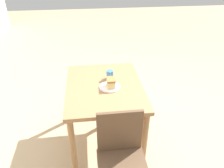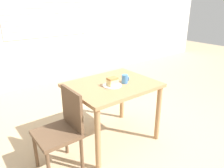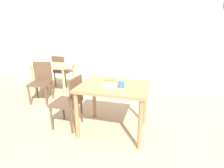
# 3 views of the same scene
# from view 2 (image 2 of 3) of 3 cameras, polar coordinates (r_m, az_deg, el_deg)

# --- Properties ---
(ground_plane) EXTENTS (14.00, 14.00, 0.00)m
(ground_plane) POSITION_cam_2_polar(r_m,az_deg,el_deg) (2.67, 9.63, -18.11)
(ground_plane) COLOR tan
(wall_back) EXTENTS (10.00, 0.10, 2.80)m
(wall_back) POSITION_cam_2_polar(r_m,az_deg,el_deg) (4.67, -18.59, 16.72)
(wall_back) COLOR beige
(wall_back) RESTS_ON ground_plane
(dining_table_near) EXTENTS (1.00, 0.79, 0.76)m
(dining_table_near) POSITION_cam_2_polar(r_m,az_deg,el_deg) (2.60, 0.05, -2.23)
(dining_table_near) COLOR #9E754C
(dining_table_near) RESTS_ON ground_plane
(chair_near_window) EXTENTS (0.41, 0.41, 0.86)m
(chair_near_window) POSITION_cam_2_polar(r_m,az_deg,el_deg) (2.31, -12.87, -11.12)
(chair_near_window) COLOR brown
(chair_near_window) RESTS_ON ground_plane
(plate) EXTENTS (0.22, 0.22, 0.01)m
(plate) POSITION_cam_2_polar(r_m,az_deg,el_deg) (2.49, 0.00, -0.34)
(plate) COLOR white
(plate) RESTS_ON dining_table_near
(cake_slice) EXTENTS (0.11, 0.08, 0.09)m
(cake_slice) POSITION_cam_2_polar(r_m,az_deg,el_deg) (2.46, 0.11, 0.69)
(cake_slice) COLOR #E0C67F
(cake_slice) RESTS_ON plate
(coffee_mug) EXTENTS (0.08, 0.07, 0.10)m
(coffee_mug) POSITION_cam_2_polar(r_m,az_deg,el_deg) (2.57, 3.41, 1.35)
(coffee_mug) COLOR teal
(coffee_mug) RESTS_ON dining_table_near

